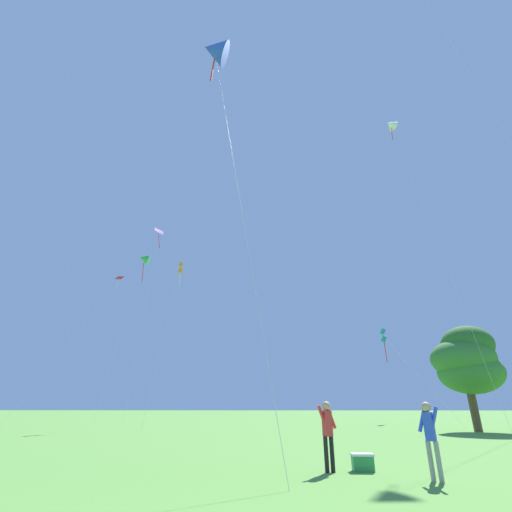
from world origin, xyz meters
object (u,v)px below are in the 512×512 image
at_px(kite_white_distant, 391,125).
at_px(person_child_small, 327,429).
at_px(kite_blue_delta, 215,51).
at_px(kite_teal_box, 384,337).
at_px(picnic_cooler, 363,462).
at_px(person_with_spool, 430,432).
at_px(tree_left_oak, 467,361).
at_px(kite_green_small, 144,259).
at_px(kite_orange_box, 180,270).
at_px(kite_red_high, 113,286).
at_px(kite_purple_streamer, 158,240).

bearing_deg(kite_white_distant, person_child_small, -120.15).
bearing_deg(kite_blue_delta, kite_teal_box, 60.62).
bearing_deg(picnic_cooler, person_with_spool, -45.17).
distance_m(kite_blue_delta, tree_left_oak, 28.39).
bearing_deg(kite_white_distant, kite_green_small, 147.28).
relative_size(kite_green_small, tree_left_oak, 2.93).
xyz_separation_m(kite_teal_box, person_with_spool, (-9.09, -35.62, -8.46)).
bearing_deg(kite_orange_box, kite_green_small, 125.91).
bearing_deg(tree_left_oak, picnic_cooler, -123.64).
height_order(kite_teal_box, tree_left_oak, kite_teal_box).
distance_m(kite_teal_box, kite_white_distant, 24.38).
height_order(kite_red_high, tree_left_oak, kite_red_high).
bearing_deg(kite_blue_delta, picnic_cooler, -40.79).
xyz_separation_m(kite_green_small, person_child_small, (19.91, -35.89, -19.86)).
height_order(kite_blue_delta, tree_left_oak, kite_blue_delta).
xyz_separation_m(tree_left_oak, picnic_cooler, (-11.93, -17.93, -4.61)).
distance_m(kite_orange_box, kite_red_high, 15.65).
height_order(kite_green_small, person_with_spool, kite_green_small).
height_order(kite_blue_delta, kite_teal_box, kite_blue_delta).
height_order(kite_orange_box, person_child_small, kite_orange_box).
height_order(kite_blue_delta, kite_orange_box, kite_blue_delta).
height_order(kite_white_distant, tree_left_oak, kite_white_distant).
bearing_deg(tree_left_oak, kite_red_high, 155.95).
height_order(kite_white_distant, picnic_cooler, kite_white_distant).
distance_m(person_child_small, tree_left_oak, 22.60).
height_order(kite_blue_delta, kite_white_distant, kite_white_distant).
bearing_deg(kite_blue_delta, kite_orange_box, 108.73).
distance_m(kite_purple_streamer, picnic_cooler, 47.30).
relative_size(kite_blue_delta, kite_white_distant, 0.89).
xyz_separation_m(kite_green_small, picnic_cooler, (20.84, -35.61, -20.71)).
bearing_deg(kite_orange_box, kite_blue_delta, -71.27).
height_order(kite_green_small, kite_purple_streamer, kite_purple_streamer).
xyz_separation_m(kite_green_small, kite_red_high, (-3.04, -1.70, -4.48)).
bearing_deg(kite_red_high, kite_green_small, 29.23).
bearing_deg(kite_white_distant, picnic_cooler, -118.12).
bearing_deg(kite_teal_box, kite_red_high, -179.54).
height_order(kite_red_high, person_with_spool, kite_red_high).
relative_size(kite_purple_streamer, kite_teal_box, 2.17).
relative_size(kite_purple_streamer, person_with_spool, 14.96).
relative_size(kite_blue_delta, person_child_small, 13.39).
bearing_deg(person_child_small, kite_purple_streamer, 116.85).
height_order(kite_purple_streamer, picnic_cooler, kite_purple_streamer).
relative_size(kite_blue_delta, kite_teal_box, 1.98).
distance_m(kite_blue_delta, kite_green_small, 34.06).
bearing_deg(kite_blue_delta, person_child_small, -47.25).
distance_m(kite_white_distant, kite_orange_box, 24.99).
bearing_deg(kite_green_small, kite_orange_box, -54.09).
relative_size(kite_white_distant, picnic_cooler, 44.83).
bearing_deg(kite_teal_box, kite_white_distant, -95.43).
height_order(kite_purple_streamer, person_with_spool, kite_purple_streamer).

